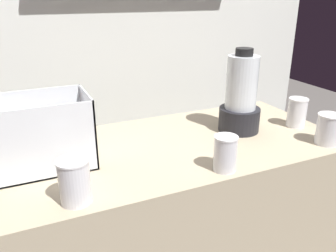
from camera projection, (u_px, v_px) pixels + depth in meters
The scene contains 8 objects.
counter at pixel (168, 239), 1.50m from camera, with size 1.40×0.64×0.90m, color tan.
back_wall_unit at pixel (111, 30), 1.86m from camera, with size 2.60×0.24×2.50m.
carrot_display_bin at pixel (42, 144), 1.16m from camera, with size 0.34×0.22×0.24m.
blender_pitcher at pixel (241, 99), 1.43m from camera, with size 0.17×0.17×0.35m.
juice_cup_orange_far_left at pixel (75, 184), 0.96m from camera, with size 0.09×0.09×0.13m.
juice_cup_orange_left at pixel (225, 156), 1.14m from camera, with size 0.08×0.08×0.12m.
juice_cup_mango_middle at pixel (328, 131), 1.33m from camera, with size 0.09×0.09×0.12m.
juice_cup_pomegranate_right at pixel (297, 114), 1.51m from camera, with size 0.08×0.08×0.13m.
Camera 1 is at (-0.50, -1.11, 1.46)m, focal length 36.80 mm.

